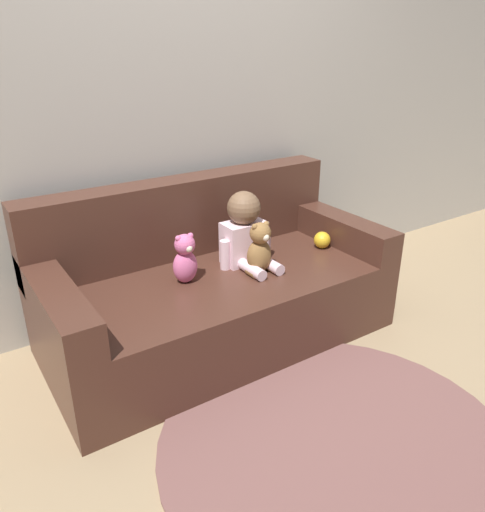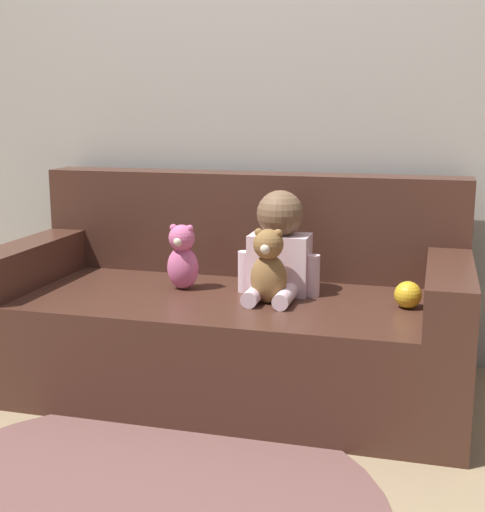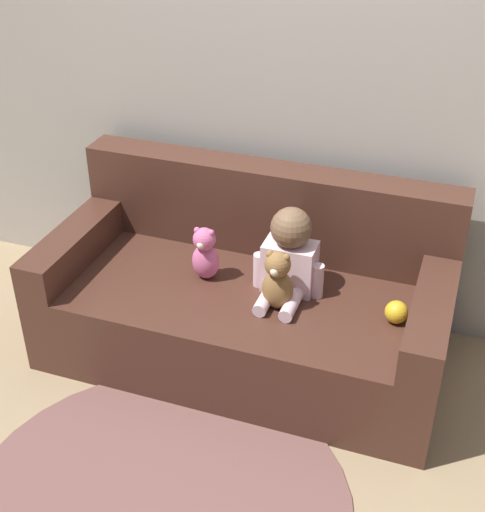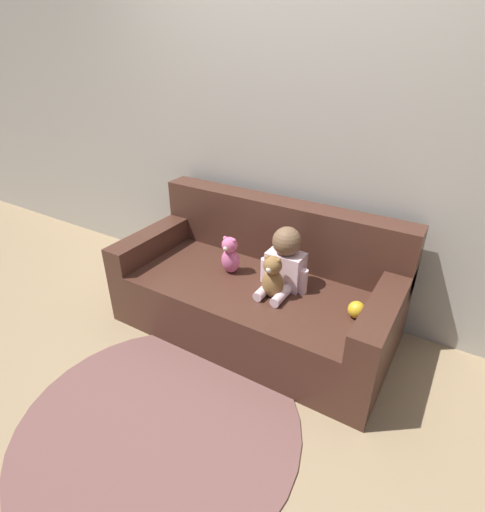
{
  "view_description": "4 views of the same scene",
  "coord_description": "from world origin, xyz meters",
  "px_view_note": "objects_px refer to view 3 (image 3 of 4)",
  "views": [
    {
      "loc": [
        -1.18,
        -1.99,
        1.5
      ],
      "look_at": [
        0.13,
        -0.03,
        0.46
      ],
      "focal_mm": 35.0,
      "sensor_mm": 36.0,
      "label": 1
    },
    {
      "loc": [
        0.75,
        -2.53,
        1.08
      ],
      "look_at": [
        0.09,
        -0.13,
        0.56
      ],
      "focal_mm": 50.0,
      "sensor_mm": 36.0,
      "label": 2
    },
    {
      "loc": [
        0.86,
        -2.45,
        2.17
      ],
      "look_at": [
        0.04,
        -0.14,
        0.63
      ],
      "focal_mm": 50.0,
      "sensor_mm": 36.0,
      "label": 3
    },
    {
      "loc": [
        1.07,
        -1.89,
        1.74
      ],
      "look_at": [
        -0.03,
        -0.09,
        0.59
      ],
      "focal_mm": 28.0,
      "sensor_mm": 36.0,
      "label": 4
    }
  ],
  "objects_px": {
    "couch": "(249,298)",
    "person_baby": "(289,256)",
    "toy_ball": "(396,312)",
    "plush_toy_side": "(205,254)",
    "teddy_bear_brown": "(277,282)"
  },
  "relations": [
    {
      "from": "couch",
      "to": "person_baby",
      "type": "bearing_deg",
      "value": -7.66
    },
    {
      "from": "couch",
      "to": "person_baby",
      "type": "relative_size",
      "value": 4.54
    },
    {
      "from": "person_baby",
      "to": "toy_ball",
      "type": "bearing_deg",
      "value": -8.66
    },
    {
      "from": "person_baby",
      "to": "couch",
      "type": "bearing_deg",
      "value": 172.34
    },
    {
      "from": "couch",
      "to": "toy_ball",
      "type": "xyz_separation_m",
      "value": [
        0.67,
        -0.1,
        0.15
      ]
    },
    {
      "from": "couch",
      "to": "toy_ball",
      "type": "distance_m",
      "value": 0.7
    },
    {
      "from": "plush_toy_side",
      "to": "toy_ball",
      "type": "xyz_separation_m",
      "value": [
        0.86,
        -0.04,
        -0.08
      ]
    },
    {
      "from": "teddy_bear_brown",
      "to": "couch",
      "type": "bearing_deg",
      "value": 137.61
    },
    {
      "from": "plush_toy_side",
      "to": "person_baby",
      "type": "bearing_deg",
      "value": 4.71
    },
    {
      "from": "toy_ball",
      "to": "person_baby",
      "type": "bearing_deg",
      "value": 171.34
    },
    {
      "from": "plush_toy_side",
      "to": "toy_ball",
      "type": "distance_m",
      "value": 0.86
    },
    {
      "from": "person_baby",
      "to": "teddy_bear_brown",
      "type": "distance_m",
      "value": 0.15
    },
    {
      "from": "teddy_bear_brown",
      "to": "toy_ball",
      "type": "bearing_deg",
      "value": 7.87
    },
    {
      "from": "couch",
      "to": "person_baby",
      "type": "height_order",
      "value": "couch"
    },
    {
      "from": "person_baby",
      "to": "toy_ball",
      "type": "distance_m",
      "value": 0.5
    }
  ]
}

